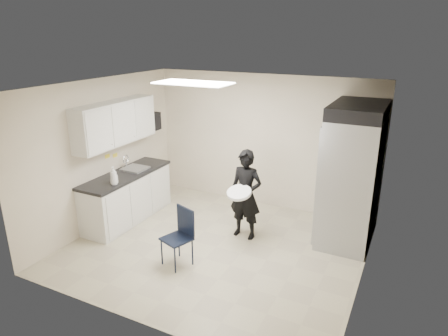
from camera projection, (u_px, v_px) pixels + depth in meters
The scene contains 21 objects.
floor at pixel (216, 247), 6.52m from camera, with size 4.50×4.50×0.00m, color #ACA487.
ceiling at pixel (215, 86), 5.68m from camera, with size 4.50×4.50×0.00m, color white.
back_wall at pixel (263, 142), 7.79m from camera, with size 4.50×4.50×0.00m, color beige.
left_wall at pixel (103, 153), 7.04m from camera, with size 4.00×4.00×0.00m, color beige.
right_wall at pixel (370, 198), 5.15m from camera, with size 4.00×4.00×0.00m, color beige.
ceiling_panel at pixel (193, 83), 6.28m from camera, with size 1.20×0.60×0.02m, color white.
lower_counter at pixel (127, 198), 7.37m from camera, with size 0.60×1.90×0.86m, color silver.
countertop at pixel (126, 174), 7.22m from camera, with size 0.64×1.95×0.05m, color black.
sink at pixel (135, 171), 7.43m from camera, with size 0.42×0.40×0.14m, color gray.
faucet at pixel (126, 162), 7.46m from camera, with size 0.02×0.02×0.24m, color silver.
upper_cabinets at pixel (116, 123), 6.97m from camera, with size 0.35×1.80×0.75m, color silver.
towel_dispenser at pixel (152, 121), 8.04m from camera, with size 0.22×0.30×0.35m, color black.
notice_sticker_left at pixel (107, 156), 7.15m from camera, with size 0.00×0.12×0.07m, color yellow.
notice_sticker_right at pixel (115, 155), 7.33m from camera, with size 0.00×0.12×0.07m, color yellow.
commercial_fridge at pixel (352, 180), 6.49m from camera, with size 0.80×1.35×2.10m, color gray.
fridge_compressor at pixel (359, 110), 6.12m from camera, with size 0.80×1.35×0.20m, color black.
folding_chair at pixel (177, 239), 5.90m from camera, with size 0.38×0.38×0.86m, color black.
man_tuxedo at pixel (246, 195), 6.64m from camera, with size 0.56×0.37×1.53m, color black.
bucket_lid at pixel (239, 193), 6.39m from camera, with size 0.40×0.40×0.05m, color white.
soap_bottle_a at pixel (114, 175), 6.64m from camera, with size 0.12×0.12×0.31m, color white.
soap_bottle_b at pixel (114, 177), 6.73m from camera, with size 0.09×0.10×0.21m, color #A1A1AD.
Camera 1 is at (2.67, -5.09, 3.34)m, focal length 32.00 mm.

